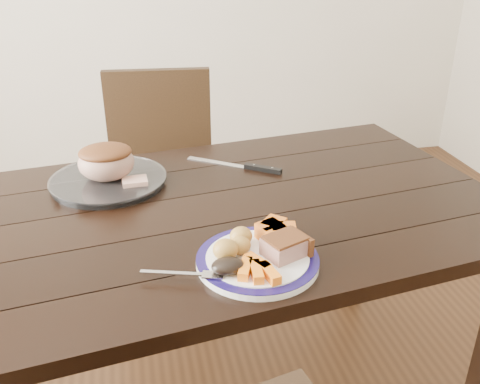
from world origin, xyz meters
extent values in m
cube|color=black|center=(0.00, 0.00, 0.73)|extent=(1.71, 1.11, 0.04)
cube|color=black|center=(0.66, 0.46, 0.35)|extent=(0.07, 0.07, 0.71)
cube|color=black|center=(-0.09, 0.65, 0.45)|extent=(0.46, 0.46, 0.04)
cube|color=black|center=(-0.07, 0.85, 0.70)|extent=(0.42, 0.08, 0.46)
cube|color=black|center=(0.11, 0.81, 0.21)|extent=(0.04, 0.04, 0.43)
cube|color=black|center=(0.07, 0.45, 0.21)|extent=(0.04, 0.04, 0.43)
cube|color=black|center=(-0.25, 0.85, 0.21)|extent=(0.04, 0.04, 0.43)
cube|color=black|center=(-0.28, 0.49, 0.21)|extent=(0.04, 0.04, 0.43)
cylinder|color=white|center=(0.06, -0.28, 0.76)|extent=(0.27, 0.27, 0.02)
torus|color=#160E47|center=(0.06, -0.28, 0.77)|extent=(0.27, 0.27, 0.02)
cylinder|color=white|center=(-0.26, 0.21, 0.76)|extent=(0.33, 0.33, 0.02)
cube|color=#A67265|center=(0.12, -0.29, 0.79)|extent=(0.11, 0.10, 0.04)
ellipsoid|color=gold|center=(0.03, -0.26, 0.79)|extent=(0.05, 0.04, 0.04)
ellipsoid|color=gold|center=(0.04, -0.23, 0.79)|extent=(0.05, 0.05, 0.04)
ellipsoid|color=gold|center=(-0.01, -0.28, 0.79)|extent=(0.06, 0.05, 0.05)
cube|color=orange|center=(0.04, -0.36, 0.78)|extent=(0.03, 0.07, 0.02)
cube|color=orange|center=(0.02, -0.34, 0.78)|extent=(0.05, 0.07, 0.02)
cube|color=orange|center=(0.05, -0.32, 0.78)|extent=(0.05, 0.07, 0.02)
cube|color=orange|center=(0.07, -0.37, 0.78)|extent=(0.04, 0.07, 0.02)
cube|color=orange|center=(0.12, -0.24, 0.79)|extent=(0.07, 0.06, 0.04)
cube|color=orange|center=(0.12, -0.20, 0.79)|extent=(0.07, 0.07, 0.04)
cube|color=orange|center=(0.14, -0.23, 0.79)|extent=(0.06, 0.06, 0.04)
cube|color=orange|center=(0.11, -0.21, 0.79)|extent=(0.07, 0.06, 0.04)
ellipsoid|color=black|center=(-0.01, -0.33, 0.79)|extent=(0.07, 0.05, 0.03)
cube|color=silver|center=(-0.13, -0.31, 0.77)|extent=(0.14, 0.05, 0.00)
cube|color=silver|center=(-0.05, -0.33, 0.77)|extent=(0.05, 0.04, 0.00)
ellipsoid|color=tan|center=(-0.26, 0.21, 0.82)|extent=(0.16, 0.14, 0.10)
cube|color=tan|center=(-0.19, 0.16, 0.78)|extent=(0.07, 0.06, 0.02)
cube|color=silver|center=(0.07, 0.30, 0.75)|extent=(0.18, 0.13, 0.00)
cube|color=black|center=(0.20, 0.21, 0.76)|extent=(0.11, 0.09, 0.01)
camera|label=1|loc=(-0.19, -1.25, 1.42)|focal=40.00mm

